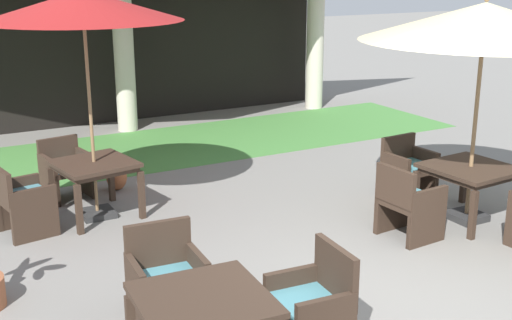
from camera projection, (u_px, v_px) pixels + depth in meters
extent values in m
plane|color=gray|center=(394.00, 302.00, 6.47)|extent=(60.00, 60.00, 0.00)
cylinder|color=beige|center=(124.00, 62.00, 12.75)|extent=(0.38, 0.38, 2.66)
cylinder|color=beige|center=(315.00, 49.00, 14.77)|extent=(0.38, 0.38, 2.66)
cube|color=black|center=(110.00, 57.00, 13.51)|extent=(9.31, 0.16, 2.66)
cube|color=#47843D|center=(156.00, 148.00, 11.84)|extent=(11.71, 2.73, 0.01)
cube|color=#38281E|center=(94.00, 163.00, 8.47)|extent=(1.05, 1.05, 0.05)
cube|color=#38281E|center=(94.00, 168.00, 8.48)|extent=(0.97, 0.97, 0.06)
cube|color=#38281E|center=(79.00, 210.00, 8.01)|extent=(0.08, 0.08, 0.63)
cube|color=#38281E|center=(142.00, 195.00, 8.51)|extent=(0.08, 0.08, 0.63)
cube|color=#38281E|center=(51.00, 191.00, 8.65)|extent=(0.08, 0.08, 0.63)
cube|color=#38281E|center=(111.00, 179.00, 9.15)|extent=(0.08, 0.08, 0.63)
cube|color=#2D2D2D|center=(98.00, 213.00, 8.66)|extent=(0.41, 0.41, 0.08)
cylinder|color=olive|center=(91.00, 117.00, 8.29)|extent=(0.04, 0.04, 2.63)
cone|color=maroon|center=(83.00, 5.00, 7.91)|extent=(2.40, 2.40, 0.36)
cube|color=#38281E|center=(26.00, 199.00, 8.01)|extent=(0.64, 0.67, 0.07)
cube|color=teal|center=(25.00, 195.00, 7.99)|extent=(0.59, 0.61, 0.05)
cube|color=#38281E|center=(2.00, 185.00, 7.79)|extent=(0.15, 0.59, 0.40)
cube|color=#38281E|center=(18.00, 202.00, 8.25)|extent=(0.56, 0.15, 0.64)
cube|color=#38281E|center=(35.00, 215.00, 7.83)|extent=(0.56, 0.15, 0.64)
cube|color=#38281E|center=(39.00, 207.00, 8.42)|extent=(0.06, 0.06, 0.40)
cube|color=#38281E|center=(56.00, 219.00, 8.02)|extent=(0.06, 0.06, 0.40)
cube|color=#38281E|center=(14.00, 229.00, 7.73)|extent=(0.06, 0.06, 0.40)
cube|color=#38281E|center=(67.00, 170.00, 9.23)|extent=(0.66, 0.65, 0.07)
cube|color=teal|center=(67.00, 166.00, 9.21)|extent=(0.61, 0.60, 0.05)
cube|color=#38281E|center=(58.00, 150.00, 9.37)|extent=(0.58, 0.15, 0.37)
cube|color=#38281E|center=(86.00, 172.00, 9.42)|extent=(0.15, 0.57, 0.64)
cube|color=#38281E|center=(49.00, 180.00, 9.10)|extent=(0.15, 0.57, 0.64)
cube|color=#38281E|center=(94.00, 186.00, 9.26)|extent=(0.06, 0.06, 0.37)
cube|color=#38281E|center=(58.00, 194.00, 8.95)|extent=(0.06, 0.06, 0.37)
cube|color=#38281E|center=(78.00, 177.00, 9.64)|extent=(0.06, 0.06, 0.37)
cube|color=#38281E|center=(43.00, 184.00, 9.33)|extent=(0.06, 0.06, 0.37)
cube|color=#38281E|center=(471.00, 168.00, 8.36)|extent=(1.06, 1.06, 0.05)
cube|color=#38281E|center=(470.00, 172.00, 8.38)|extent=(0.97, 0.97, 0.06)
cube|color=#38281E|center=(473.00, 215.00, 7.86)|extent=(0.07, 0.07, 0.60)
cube|color=#38281E|center=(415.00, 194.00, 8.60)|extent=(0.07, 0.07, 0.60)
cube|color=#38281E|center=(464.00, 181.00, 9.08)|extent=(0.07, 0.07, 0.60)
cube|color=#2D2D2D|center=(466.00, 216.00, 8.55)|extent=(0.42, 0.42, 0.09)
cylinder|color=olive|center=(475.00, 126.00, 8.21)|extent=(0.05, 0.05, 2.44)
cone|color=beige|center=(485.00, 22.00, 7.86)|extent=(2.96, 2.96, 0.45)
cube|color=#38281E|center=(410.00, 202.00, 7.90)|extent=(0.61, 0.63, 0.07)
cube|color=teal|center=(411.00, 198.00, 7.88)|extent=(0.56, 0.58, 0.05)
cube|color=#38281E|center=(395.00, 186.00, 7.69)|extent=(0.10, 0.59, 0.43)
cube|color=#38281E|center=(393.00, 203.00, 8.15)|extent=(0.57, 0.10, 0.68)
cube|color=#38281E|center=(427.00, 217.00, 7.71)|extent=(0.57, 0.10, 0.68)
cube|color=#38281E|center=(408.00, 210.00, 8.32)|extent=(0.06, 0.06, 0.40)
cube|color=#38281E|center=(441.00, 224.00, 7.88)|extent=(0.06, 0.06, 0.40)
cube|color=#38281E|center=(378.00, 218.00, 8.05)|extent=(0.06, 0.06, 0.40)
cube|color=#38281E|center=(410.00, 233.00, 7.62)|extent=(0.06, 0.06, 0.40)
cube|color=#38281E|center=(508.00, 229.00, 7.74)|extent=(0.06, 0.06, 0.38)
cube|color=#38281E|center=(409.00, 169.00, 9.27)|extent=(0.64, 0.57, 0.07)
cube|color=teal|center=(410.00, 165.00, 9.25)|extent=(0.58, 0.52, 0.05)
cube|color=#38281E|center=(398.00, 149.00, 9.40)|extent=(0.60, 0.10, 0.40)
cube|color=#38281E|center=(423.00, 171.00, 9.44)|extent=(0.10, 0.53, 0.65)
cube|color=#38281E|center=(394.00, 178.00, 9.15)|extent=(0.10, 0.53, 0.65)
cube|color=#38281E|center=(435.00, 185.00, 9.29)|extent=(0.06, 0.06, 0.37)
cube|color=#38281E|center=(407.00, 193.00, 9.00)|extent=(0.06, 0.06, 0.37)
cube|color=#38281E|center=(410.00, 177.00, 9.67)|extent=(0.06, 0.06, 0.37)
cube|color=#38281E|center=(382.00, 183.00, 9.38)|extent=(0.06, 0.06, 0.37)
cube|color=#38281E|center=(203.00, 300.00, 5.06)|extent=(1.05, 1.05, 0.05)
cube|color=#38281E|center=(203.00, 307.00, 5.08)|extent=(0.97, 0.97, 0.07)
cube|color=#38281E|center=(235.00, 307.00, 5.75)|extent=(0.08, 0.08, 0.61)
cube|color=#38281E|center=(309.00, 309.00, 5.51)|extent=(0.58, 0.64, 0.07)
cube|color=teal|center=(309.00, 302.00, 5.49)|extent=(0.54, 0.59, 0.05)
cube|color=#38281E|center=(336.00, 273.00, 5.53)|extent=(0.10, 0.61, 0.48)
cube|color=#38281E|center=(292.00, 303.00, 5.78)|extent=(0.54, 0.10, 0.65)
cube|color=#38281E|center=(317.00, 312.00, 5.91)|extent=(0.06, 0.06, 0.38)
cube|color=#38281E|center=(168.00, 285.00, 5.95)|extent=(0.65, 0.59, 0.07)
cube|color=teal|center=(167.00, 279.00, 5.93)|extent=(0.60, 0.54, 0.05)
cube|color=#38281E|center=(158.00, 246.00, 6.09)|extent=(0.62, 0.11, 0.47)
cube|color=#38281E|center=(198.00, 286.00, 6.08)|extent=(0.10, 0.55, 0.67)
cube|color=#38281E|center=(136.00, 298.00, 5.85)|extent=(0.10, 0.55, 0.67)
cube|color=#38281E|center=(207.00, 313.00, 5.91)|extent=(0.06, 0.06, 0.37)
cube|color=#38281E|center=(189.00, 289.00, 6.33)|extent=(0.06, 0.06, 0.37)
cube|color=#38281E|center=(131.00, 301.00, 6.11)|extent=(0.06, 0.06, 0.37)
ellipsoid|color=#9E5633|center=(117.00, 177.00, 9.62)|extent=(0.29, 0.29, 0.39)
sphere|color=#9E5633|center=(116.00, 161.00, 9.55)|extent=(0.08, 0.08, 0.08)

